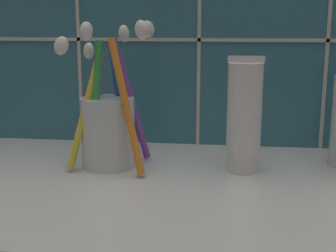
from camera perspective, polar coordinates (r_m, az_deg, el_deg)
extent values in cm
cube|color=silver|center=(54.74, 0.44, -7.89)|extent=(72.02, 36.56, 2.00)
cube|color=#336B7F|center=(69.80, 2.40, 15.06)|extent=(82.02, 1.50, 46.41)
cube|color=beige|center=(68.93, 2.29, 10.46)|extent=(82.02, 0.24, 0.50)
cube|color=beige|center=(72.25, -11.03, 14.76)|extent=(0.50, 0.24, 46.41)
cube|color=beige|center=(68.82, 3.88, 15.08)|extent=(0.50, 0.24, 46.41)
cylinder|color=silver|center=(59.84, -7.31, -0.78)|extent=(6.82, 6.82, 8.87)
cylinder|color=purple|center=(60.31, -4.54, 3.14)|extent=(4.77, 4.40, 16.06)
ellipsoid|color=white|center=(60.89, -2.45, 11.73)|extent=(2.54, 2.47, 2.59)
cylinder|color=blue|center=(61.05, -5.99, 2.94)|extent=(1.96, 3.83, 15.38)
ellipsoid|color=white|center=(61.63, -5.40, 11.17)|extent=(1.85, 2.36, 2.47)
cylinder|color=pink|center=(61.84, -8.76, 1.94)|extent=(3.17, 3.64, 13.21)
ellipsoid|color=white|center=(62.58, -9.63, 9.03)|extent=(2.36, 2.49, 2.53)
cylinder|color=yellow|center=(58.39, -10.11, 1.76)|extent=(4.70, 4.10, 14.26)
ellipsoid|color=white|center=(56.56, -12.88, 9.51)|extent=(2.59, 2.46, 2.61)
cylinder|color=green|center=(58.09, -8.81, 2.56)|extent=(2.35, 2.59, 15.69)
ellipsoid|color=white|center=(56.70, -9.94, 11.32)|extent=(2.22, 2.31, 2.37)
cylinder|color=orange|center=(55.90, -5.11, 2.40)|extent=(5.27, 4.22, 16.10)
ellipsoid|color=white|center=(52.93, -3.23, 11.62)|extent=(2.60, 2.40, 2.61)
cylinder|color=white|center=(58.80, 9.08, -4.33)|extent=(3.54, 3.54, 2.42)
cylinder|color=white|center=(57.23, 9.31, 2.13)|extent=(4.17, 4.17, 11.02)
cube|color=silver|center=(56.48, 9.52, 8.04)|extent=(4.38, 0.36, 0.80)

